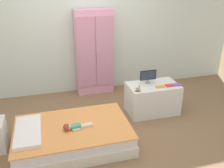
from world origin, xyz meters
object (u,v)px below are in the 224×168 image
bed (73,135)px  wardrobe (94,53)px  tv_monitor (148,76)px  book_purple (176,85)px  tv_stand (152,98)px  doll (72,127)px  rocking_horse_toy (138,89)px  book_orange (160,87)px  book_red (169,85)px

bed → wardrobe: size_ratio=0.96×
tv_monitor → book_purple: bearing=-25.6°
tv_stand → book_purple: book_purple is taller
bed → book_purple: bearing=14.1°
tv_monitor → tv_stand: bearing=-54.1°
tv_stand → book_purple: 0.45m
tv_stand → wardrobe: bearing=125.7°
bed → doll: (-0.01, -0.07, 0.18)m
rocking_horse_toy → book_orange: 0.41m
tv_stand → book_red: 0.36m
bed → wardrobe: bearing=68.1°
tv_monitor → book_orange: bearing=-58.0°
tv_stand → tv_monitor: (-0.06, 0.09, 0.38)m
bed → tv_monitor: 1.56m
bed → rocking_horse_toy: (1.07, 0.38, 0.40)m
wardrobe → book_purple: (1.11, -1.17, -0.30)m
wardrobe → bed: bearing=-111.9°
book_orange → wardrobe: bearing=125.1°
doll → rocking_horse_toy: size_ratio=3.67×
book_purple → wardrobe: bearing=133.6°
tv_monitor → rocking_horse_toy: 0.39m
rocking_horse_toy → book_red: bearing=6.8°
tv_stand → book_red: book_red is taller
tv_monitor → book_red: (0.28, -0.20, -0.12)m
doll → tv_monitor: tv_monitor is taller
book_purple → book_red: bearing=180.0°
tv_stand → rocking_horse_toy: 0.48m
book_red → tv_monitor: bearing=144.9°
bed → rocking_horse_toy: rocking_horse_toy is taller
bed → tv_stand: bearing=21.6°
tv_stand → book_orange: size_ratio=5.63×
book_orange → book_purple: (0.29, 0.00, 0.00)m
rocking_horse_toy → book_orange: (0.40, 0.07, -0.04)m
wardrobe → rocking_horse_toy: size_ratio=14.97×
book_orange → rocking_horse_toy: bearing=-170.6°
tv_stand → book_purple: bearing=-17.8°
bed → book_red: book_red is taller
rocking_horse_toy → book_purple: 0.69m
tv_monitor → book_orange: (0.12, -0.20, -0.12)m
doll → wardrobe: 1.86m
tv_monitor → book_orange: tv_monitor is taller
wardrobe → book_red: bearing=-50.0°
wardrobe → rocking_horse_toy: wardrobe is taller
wardrobe → book_red: 1.55m
doll → rocking_horse_toy: (1.07, 0.45, 0.22)m
book_orange → bed: bearing=-163.2°
bed → book_purple: size_ratio=12.57×
tv_monitor → rocking_horse_toy: tv_monitor is taller
bed → wardrobe: (0.65, 1.61, 0.66)m
doll → tv_monitor: 1.55m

